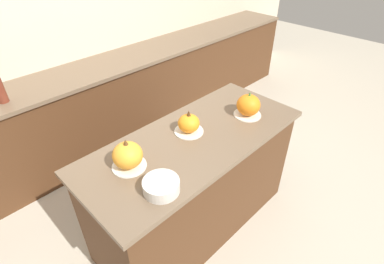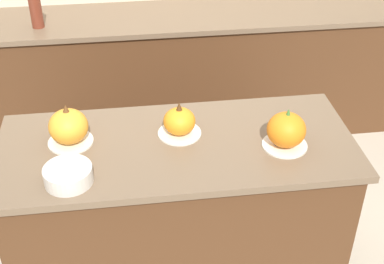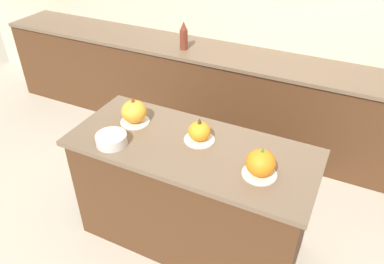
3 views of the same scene
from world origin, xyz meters
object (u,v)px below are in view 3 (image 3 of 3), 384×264
pumpkin_cake_left (134,112)px  pumpkin_cake_center (199,132)px  pumpkin_cake_right (261,164)px  mixing_bowl (111,139)px  bottle_tall (184,36)px

pumpkin_cake_left → pumpkin_cake_center: bearing=0.3°
pumpkin_cake_right → mixing_bowl: 0.99m
pumpkin_cake_left → pumpkin_cake_center: (0.51, 0.00, -0.02)m
pumpkin_cake_center → pumpkin_cake_right: (0.47, -0.16, 0.02)m
pumpkin_cake_left → pumpkin_cake_right: pumpkin_cake_left is taller
pumpkin_cake_right → pumpkin_cake_center: bearing=161.1°
pumpkin_cake_left → pumpkin_cake_right: bearing=-9.1°
pumpkin_cake_right → bottle_tall: size_ratio=0.74×
pumpkin_cake_center → pumpkin_cake_left: bearing=-179.7°
pumpkin_cake_right → mixing_bowl: size_ratio=1.02×
pumpkin_cake_center → bottle_tall: bearing=121.0°
bottle_tall → pumpkin_cake_left: bearing=-78.2°
pumpkin_cake_right → pumpkin_cake_left: bearing=170.9°
pumpkin_cake_center → pumpkin_cake_right: size_ratio=0.99×
pumpkin_cake_right → bottle_tall: bottle_tall is taller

